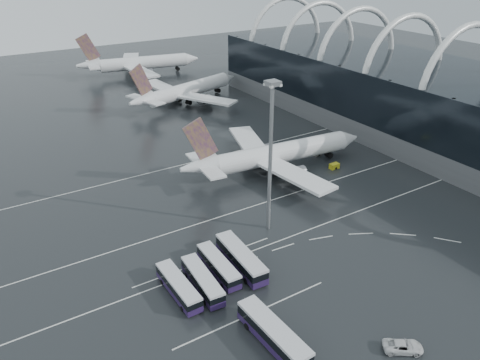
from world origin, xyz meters
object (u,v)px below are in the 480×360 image
airliner_main (273,155)px  gse_cart_belly_a (334,166)px  floodlight_mast (271,141)px  gse_cart_belly_d (318,153)px  bus_row_near_d (241,258)px  bus_row_near_c (219,266)px  airliner_gate_b (185,91)px  bus_row_far_a (273,334)px  van_curve_a (403,346)px  bus_row_near_a (179,287)px  bus_row_near_b (202,280)px  airliner_gate_c (138,64)px  gse_cart_belly_b (296,151)px

airliner_main → gse_cart_belly_a: 16.47m
floodlight_mast → gse_cart_belly_d: 44.13m
bus_row_near_d → bus_row_near_c: bearing=86.2°
bus_row_near_c → gse_cart_belly_d: bus_row_near_c is taller
airliner_gate_b → bus_row_far_a: airliner_gate_b is taller
airliner_gate_b → van_curve_a: (-25.46, -121.29, -3.62)m
bus_row_near_a → bus_row_near_b: size_ratio=0.98×
airliner_gate_b → bus_row_near_a: 104.74m
bus_row_near_b → gse_cart_belly_a: bus_row_near_b is taller
bus_row_near_c → bus_row_near_d: (4.29, -0.55, 0.26)m
airliner_gate_b → airliner_gate_c: airliner_gate_c is taller
bus_row_near_c → bus_row_near_d: 4.34m
bus_row_near_a → bus_row_far_a: size_ratio=0.86×
van_curve_a → gse_cart_belly_b: 71.04m
bus_row_near_c → gse_cart_belly_b: bus_row_near_c is taller
airliner_main → bus_row_near_d: 40.90m
airliner_gate_c → bus_row_far_a: airliner_gate_c is taller
bus_row_near_d → bus_row_far_a: bearing=165.6°
airliner_main → bus_row_far_a: bearing=-120.0°
airliner_gate_b → bus_row_near_d: size_ratio=3.52×
airliner_gate_c → bus_row_far_a: 164.17m
airliner_gate_b → bus_row_far_a: (-40.36, -110.42, -2.51)m
bus_row_far_a → van_curve_a: size_ratio=2.50×
airliner_main → airliner_gate_c: 111.85m
bus_row_near_a → bus_row_near_b: 4.12m
bus_row_near_c → gse_cart_belly_d: bearing=-55.8°
airliner_main → bus_row_near_b: airliner_main is taller
airliner_main → bus_row_near_a: size_ratio=4.21×
bus_row_near_b → bus_row_near_c: bearing=-60.2°
airliner_gate_b → gse_cart_belly_d: 62.69m
airliner_gate_b → gse_cart_belly_a: (7.77, -70.65, -3.72)m
floodlight_mast → airliner_main: bearing=52.3°
bus_row_far_a → gse_cart_belly_b: bus_row_far_a is taller
airliner_gate_b → bus_row_near_b: (-43.22, -94.16, -2.75)m
airliner_gate_b → gse_cart_belly_b: airliner_gate_b is taller
airliner_gate_c → floodlight_mast: floodlight_mast is taller
airliner_main → gse_cart_belly_b: bearing=30.4°
bus_row_near_b → floodlight_mast: floodlight_mast is taller
bus_row_near_a → gse_cart_belly_d: (57.12, 31.63, -1.03)m
bus_row_near_d → van_curve_a: 30.11m
bus_row_far_a → gse_cart_belly_b: size_ratio=7.42×
gse_cart_belly_d → airliner_gate_c: bearing=94.7°
bus_row_near_a → van_curve_a: bearing=-142.2°
airliner_gate_c → gse_cart_belly_d: (9.04, -110.27, -4.14)m
bus_row_near_d → gse_cart_belly_d: bus_row_near_d is taller
bus_row_near_d → gse_cart_belly_a: bus_row_near_d is taller
bus_row_near_d → floodlight_mast: size_ratio=0.46×
bus_row_near_c → bus_row_far_a: bearing=177.9°
bus_row_near_a → gse_cart_belly_b: size_ratio=6.40×
floodlight_mast → gse_cart_belly_b: size_ratio=16.02×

